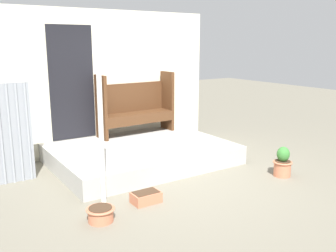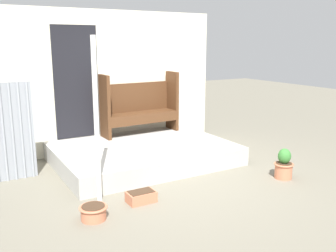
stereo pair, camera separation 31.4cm
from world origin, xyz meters
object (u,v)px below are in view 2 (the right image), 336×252
(support_post, at_px, (96,122))
(bench, at_px, (139,105))
(flower_pot_left, at_px, (93,212))
(flower_pot_middle, at_px, (284,165))
(planter_box_rect, at_px, (141,197))

(support_post, relative_size, bench, 1.40)
(bench, height_order, flower_pot_left, bench)
(support_post, bearing_deg, flower_pot_middle, -12.72)
(bench, relative_size, flower_pot_middle, 3.23)
(support_post, relative_size, flower_pot_left, 6.29)
(support_post, distance_m, planter_box_rect, 1.12)
(flower_pot_left, height_order, flower_pot_middle, flower_pot_middle)
(support_post, xyz_separation_m, bench, (1.54, 1.97, -0.19))
(bench, distance_m, flower_pot_left, 3.13)
(flower_pot_middle, relative_size, planter_box_rect, 1.29)
(planter_box_rect, bearing_deg, support_post, 145.04)
(flower_pot_left, distance_m, flower_pot_middle, 2.95)
(flower_pot_middle, bearing_deg, support_post, 167.28)
(flower_pot_left, height_order, planter_box_rect, flower_pot_left)
(flower_pot_left, bearing_deg, bench, 53.91)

